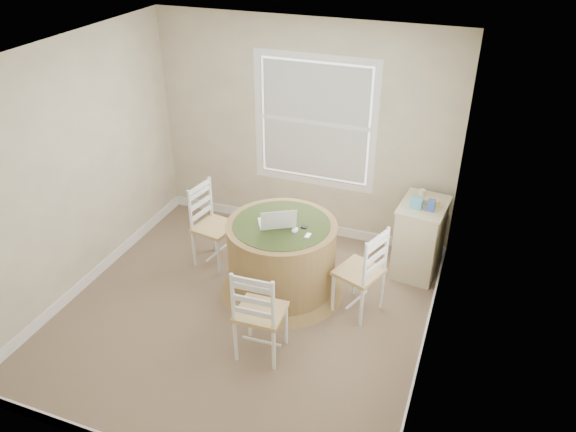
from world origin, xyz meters
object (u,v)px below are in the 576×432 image
at_px(chair_left, 215,227).
at_px(chair_right, 359,271).
at_px(round_table, 282,255).
at_px(chair_near, 261,312).
at_px(laptop, 277,222).
at_px(corner_chest, 419,238).

height_order(chair_left, chair_right, same).
bearing_deg(chair_left, round_table, -94.34).
relative_size(chair_left, chair_near, 1.00).
bearing_deg(chair_right, laptop, -70.97).
bearing_deg(corner_chest, laptop, -141.11).
relative_size(round_table, chair_near, 1.39).
distance_m(round_table, laptop, 0.41).
height_order(chair_near, chair_right, same).
height_order(chair_right, laptop, laptop).
bearing_deg(laptop, chair_left, -46.32).
distance_m(round_table, chair_right, 0.84).
relative_size(round_table, chair_left, 1.39).
xyz_separation_m(round_table, corner_chest, (1.29, 0.86, -0.01)).
bearing_deg(chair_near, chair_right, -129.24).
xyz_separation_m(chair_left, corner_chest, (2.18, 0.64, -0.05)).
height_order(chair_left, chair_near, same).
bearing_deg(corner_chest, round_table, -141.13).
distance_m(round_table, chair_near, 0.96).
bearing_deg(laptop, round_table, -175.79).
bearing_deg(chair_near, laptop, -80.21).
distance_m(laptop, corner_chest, 1.65).
height_order(chair_near, laptop, laptop).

